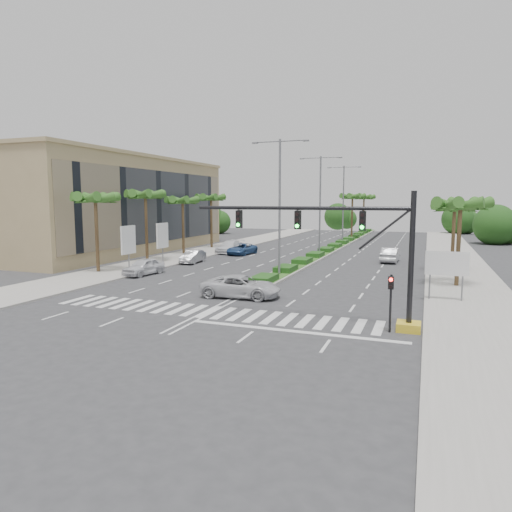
{
  "coord_description": "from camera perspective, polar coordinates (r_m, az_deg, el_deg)",
  "views": [
    {
      "loc": [
        12.19,
        -24.28,
        6.68
      ],
      "look_at": [
        1.44,
        4.28,
        3.0
      ],
      "focal_mm": 32.0,
      "sensor_mm": 36.0,
      "label": 1
    }
  ],
  "objects": [
    {
      "name": "streetlight_far",
      "position": [
        71.33,
        10.86,
        6.86
      ],
      "size": [
        5.1,
        0.25,
        12.0
      ],
      "color": "slate",
      "rests_on": "ground"
    },
    {
      "name": "car_parked_d",
      "position": [
        59.25,
        -3.31,
        1.16
      ],
      "size": [
        2.34,
        5.48,
        1.57
      ],
      "primitive_type": "imported",
      "rotation": [
        0.0,
        0.0,
        -0.03
      ],
      "color": "white",
      "rests_on": "ground"
    },
    {
      "name": "car_parked_c",
      "position": [
        57.3,
        -1.78,
        0.88
      ],
      "size": [
        2.77,
        5.18,
        1.38
      ],
      "primitive_type": "imported",
      "rotation": [
        0.0,
        0.0,
        -0.1
      ],
      "color": "#2A4C81",
      "rests_on": "ground"
    },
    {
      "name": "building",
      "position": [
        63.15,
        -16.69,
        5.97
      ],
      "size": [
        12.0,
        36.0,
        12.0
      ],
      "primitive_type": "cube",
      "color": "tan",
      "rests_on": "ground"
    },
    {
      "name": "palm_left_end",
      "position": [
        64.96,
        -5.63,
        7.02
      ],
      "size": [
        4.57,
        4.68,
        7.75
      ],
      "color": "brown",
      "rests_on": "ground"
    },
    {
      "name": "streetlight_near",
      "position": [
        40.18,
        2.98,
        7.05
      ],
      "size": [
        5.1,
        0.25,
        12.0
      ],
      "color": "slate",
      "rests_on": "ground"
    },
    {
      "name": "palm_right_near",
      "position": [
        38.36,
        24.19,
        5.57
      ],
      "size": [
        4.57,
        4.68,
        7.05
      ],
      "color": "brown",
      "rests_on": "ground"
    },
    {
      "name": "billboard_far",
      "position": [
        50.14,
        -11.62,
        2.48
      ],
      "size": [
        0.18,
        2.1,
        4.35
      ],
      "color": "slate",
      "rests_on": "ground"
    },
    {
      "name": "billboard_near",
      "position": [
        45.2,
        -15.68,
        1.9
      ],
      "size": [
        0.18,
        2.1,
        4.35
      ],
      "color": "slate",
      "rests_on": "ground"
    },
    {
      "name": "direction_sign",
      "position": [
        32.58,
        22.74,
        -1.12
      ],
      "size": [
        2.7,
        0.11,
        3.4
      ],
      "color": "slate",
      "rests_on": "ground"
    },
    {
      "name": "palm_median_a",
      "position": [
        80.22,
        11.97,
        7.08
      ],
      "size": [
        4.57,
        4.68,
        8.05
      ],
      "color": "brown",
      "rests_on": "ground"
    },
    {
      "name": "car_parked_b",
      "position": [
        49.96,
        -7.9,
        -0.07
      ],
      "size": [
        1.8,
        4.3,
        1.38
      ],
      "primitive_type": "imported",
      "rotation": [
        0.0,
        0.0,
        0.08
      ],
      "color": "#A2A2A7",
      "rests_on": "ground"
    },
    {
      "name": "pedestrian_signal",
      "position": [
        24.11,
        16.49,
        -4.5
      ],
      "size": [
        0.28,
        0.36,
        3.0
      ],
      "color": "black",
      "rests_on": "ground"
    },
    {
      "name": "palm_left_far",
      "position": [
        57.89,
        -9.15,
        6.61
      ],
      "size": [
        4.57,
        4.68,
        7.35
      ],
      "color": "brown",
      "rests_on": "ground"
    },
    {
      "name": "footpath_left",
      "position": [
        52.49,
        -11.03,
        -0.48
      ],
      "size": [
        6.0,
        120.0,
        0.15
      ],
      "primitive_type": "cube",
      "color": "gray",
      "rests_on": "ground"
    },
    {
      "name": "palm_right_far",
      "position": [
        46.35,
        23.58,
        5.36
      ],
      "size": [
        4.57,
        4.68,
        6.75
      ],
      "color": "brown",
      "rests_on": "ground"
    },
    {
      "name": "palm_left_mid",
      "position": [
        51.1,
        -13.65,
        7.13
      ],
      "size": [
        4.57,
        4.68,
        7.95
      ],
      "color": "brown",
      "rests_on": "ground"
    },
    {
      "name": "footpath_right",
      "position": [
        44.87,
        24.24,
        -2.2
      ],
      "size": [
        6.0,
        120.0,
        0.15
      ],
      "primitive_type": "cube",
      "color": "gray",
      "rests_on": "ground"
    },
    {
      "name": "median",
      "position": [
        70.65,
        10.59,
        1.42
      ],
      "size": [
        2.2,
        75.0,
        0.2
      ],
      "primitive_type": "cube",
      "color": "gray",
      "rests_on": "ground"
    },
    {
      "name": "median_grass",
      "position": [
        70.64,
        10.6,
        1.51
      ],
      "size": [
        1.8,
        75.0,
        0.04
      ],
      "primitive_type": "cube",
      "color": "#295B1F",
      "rests_on": "median"
    },
    {
      "name": "car_right",
      "position": [
        52.31,
        16.44,
        0.14
      ],
      "size": [
        1.89,
        4.93,
        1.6
      ],
      "primitive_type": "imported",
      "rotation": [
        0.0,
        0.0,
        3.1
      ],
      "color": "silver",
      "rests_on": "ground"
    },
    {
      "name": "car_crossing",
      "position": [
        31.87,
        -1.91,
        -3.82
      ],
      "size": [
        5.69,
        2.94,
        1.54
      ],
      "primitive_type": "imported",
      "rotation": [
        0.0,
        0.0,
        1.64
      ],
      "color": "silver",
      "rests_on": "ground"
    },
    {
      "name": "streetlight_mid",
      "position": [
        55.64,
        8.02,
        6.94
      ],
      "size": [
        5.1,
        0.25,
        12.0
      ],
      "color": "slate",
      "rests_on": "ground"
    },
    {
      "name": "car_parked_a",
      "position": [
        42.65,
        -13.86,
        -1.31
      ],
      "size": [
        2.31,
        4.63,
        1.51
      ],
      "primitive_type": "imported",
      "rotation": [
        0.0,
        0.0,
        -0.12
      ],
      "color": "silver",
      "rests_on": "ground"
    },
    {
      "name": "palm_median_b",
      "position": [
        95.07,
        13.35,
        6.99
      ],
      "size": [
        4.57,
        4.68,
        8.05
      ],
      "color": "brown",
      "rests_on": "ground"
    },
    {
      "name": "signal_gantry",
      "position": [
        24.67,
        13.64,
        -0.83
      ],
      "size": [
        12.6,
        1.2,
        7.2
      ],
      "color": "gold",
      "rests_on": "ground"
    },
    {
      "name": "palm_left_near",
      "position": [
        44.7,
        -19.44,
        6.5
      ],
      "size": [
        4.57,
        4.68,
        7.55
      ],
      "color": "brown",
      "rests_on": "ground"
    },
    {
      "name": "ground",
      "position": [
        27.98,
        -5.91,
        -6.97
      ],
      "size": [
        160.0,
        160.0,
        0.0
      ],
      "primitive_type": "plane",
      "color": "#333335",
      "rests_on": "ground"
    }
  ]
}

